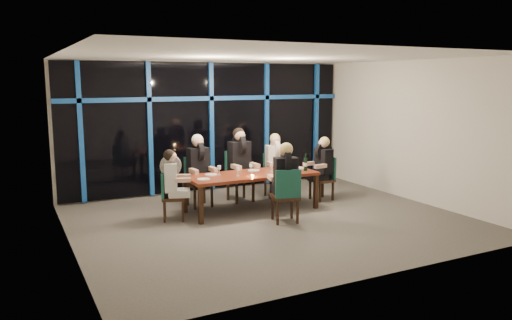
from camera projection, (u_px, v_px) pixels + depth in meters
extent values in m
plane|color=#5D5852|center=(271.00, 220.00, 9.27)|extent=(7.00, 7.00, 0.00)
cube|color=silver|center=(210.00, 126.00, 11.67)|extent=(7.00, 0.04, 3.00)
cube|color=silver|center=(383.00, 165.00, 6.39)|extent=(7.00, 0.04, 3.00)
cube|color=silver|center=(66.00, 153.00, 7.47)|extent=(0.04, 6.00, 3.00)
cube|color=silver|center=(415.00, 131.00, 10.60)|extent=(0.04, 6.00, 3.00)
cube|color=white|center=(271.00, 56.00, 8.80)|extent=(7.00, 6.00, 0.04)
cube|color=black|center=(211.00, 127.00, 11.62)|extent=(6.86, 0.04, 2.94)
cube|color=#134697|center=(81.00, 133.00, 10.28)|extent=(0.10, 0.10, 2.94)
cube|color=#134697|center=(150.00, 130.00, 10.93)|extent=(0.10, 0.10, 2.94)
cube|color=#134697|center=(211.00, 127.00, 11.58)|extent=(0.10, 0.10, 2.94)
cube|color=#134697|center=(266.00, 124.00, 12.23)|extent=(0.10, 0.10, 2.94)
cube|color=#134697|center=(316.00, 122.00, 12.88)|extent=(0.10, 0.10, 2.94)
cube|color=#134697|center=(211.00, 98.00, 11.47)|extent=(6.86, 0.10, 0.10)
cube|color=#FF2D14|center=(247.00, 97.00, 12.28)|extent=(0.60, 0.05, 0.35)
cube|color=maroon|center=(251.00, 175.00, 9.86)|extent=(2.60, 1.00, 0.06)
cube|color=#311B10|center=(201.00, 205.00, 8.98)|extent=(0.08, 0.08, 0.69)
cube|color=#311B10|center=(316.00, 192.00, 10.09)|extent=(0.08, 0.08, 0.69)
cube|color=#311B10|center=(185.00, 195.00, 9.76)|extent=(0.08, 0.08, 0.69)
cube|color=#311B10|center=(293.00, 184.00, 10.87)|extent=(0.08, 0.08, 0.69)
cube|color=black|center=(199.00, 184.00, 10.22)|extent=(0.50, 0.50, 0.06)
cube|color=#1B5748|center=(195.00, 169.00, 10.35)|extent=(0.47, 0.08, 0.52)
cube|color=black|center=(195.00, 199.00, 10.01)|extent=(0.04, 0.04, 0.44)
cube|color=black|center=(212.00, 197.00, 10.19)|extent=(0.04, 0.04, 0.44)
cube|color=black|center=(188.00, 195.00, 10.33)|extent=(0.04, 0.04, 0.44)
cube|color=black|center=(204.00, 193.00, 10.51)|extent=(0.04, 0.04, 0.44)
cube|color=black|center=(240.00, 178.00, 10.68)|extent=(0.53, 0.53, 0.07)
cube|color=#1B5748|center=(235.00, 163.00, 10.82)|extent=(0.50, 0.09, 0.55)
cube|color=black|center=(237.00, 193.00, 10.45)|extent=(0.05, 0.05, 0.47)
cube|color=black|center=(253.00, 191.00, 10.65)|extent=(0.05, 0.05, 0.47)
cube|color=black|center=(228.00, 190.00, 10.79)|extent=(0.05, 0.05, 0.47)
cube|color=black|center=(244.00, 188.00, 10.99)|extent=(0.05, 0.05, 0.47)
cube|color=black|center=(276.00, 177.00, 11.05)|extent=(0.51, 0.51, 0.06)
cube|color=#1B5748|center=(273.00, 164.00, 11.19)|extent=(0.45, 0.12, 0.50)
cube|color=black|center=(271.00, 190.00, 10.86)|extent=(0.05, 0.05, 0.42)
cube|color=black|center=(286.00, 189.00, 10.97)|extent=(0.05, 0.05, 0.42)
cube|color=black|center=(265.00, 187.00, 11.20)|extent=(0.05, 0.05, 0.42)
cube|color=black|center=(280.00, 186.00, 11.31)|extent=(0.05, 0.05, 0.42)
cube|color=black|center=(174.00, 198.00, 9.24)|extent=(0.53, 0.53, 0.06)
cube|color=#1B5748|center=(163.00, 185.00, 9.17)|extent=(0.18, 0.41, 0.47)
cube|color=black|center=(183.00, 212.00, 9.13)|extent=(0.05, 0.05, 0.39)
cube|color=black|center=(183.00, 207.00, 9.46)|extent=(0.05, 0.05, 0.39)
cube|color=black|center=(164.00, 212.00, 9.09)|extent=(0.05, 0.05, 0.39)
cube|color=black|center=(165.00, 208.00, 9.41)|extent=(0.05, 0.05, 0.39)
cube|color=black|center=(322.00, 180.00, 10.78)|extent=(0.47, 0.47, 0.06)
cube|color=#1B5748|center=(329.00, 167.00, 10.84)|extent=(0.08, 0.44, 0.48)
cube|color=black|center=(310.00, 190.00, 10.88)|extent=(0.04, 0.04, 0.41)
cube|color=black|center=(320.00, 193.00, 10.58)|extent=(0.04, 0.04, 0.41)
cube|color=black|center=(323.00, 188.00, 11.06)|extent=(0.04, 0.04, 0.41)
cube|color=black|center=(333.00, 191.00, 10.76)|extent=(0.04, 0.04, 0.41)
cube|color=black|center=(285.00, 197.00, 9.12)|extent=(0.57, 0.57, 0.06)
cube|color=#1B5748|center=(288.00, 184.00, 8.87)|extent=(0.46, 0.17, 0.52)
cube|color=black|center=(292.00, 207.00, 9.38)|extent=(0.05, 0.05, 0.43)
cube|color=black|center=(273.00, 208.00, 9.30)|extent=(0.05, 0.05, 0.43)
cube|color=black|center=(298.00, 212.00, 9.02)|extent=(0.05, 0.05, 0.43)
cube|color=black|center=(278.00, 213.00, 8.94)|extent=(0.05, 0.05, 0.43)
cube|color=black|center=(202.00, 180.00, 10.10)|extent=(0.40, 0.46, 0.15)
cube|color=black|center=(198.00, 162.00, 10.18)|extent=(0.43, 0.28, 0.59)
cylinder|color=black|center=(198.00, 151.00, 10.15)|extent=(0.13, 0.45, 0.44)
sphere|color=tan|center=(198.00, 142.00, 10.10)|extent=(0.22, 0.22, 0.22)
sphere|color=silver|center=(197.00, 140.00, 10.13)|extent=(0.24, 0.24, 0.24)
cube|color=tan|center=(194.00, 171.00, 9.89)|extent=(0.10, 0.32, 0.08)
cube|color=tan|center=(213.00, 169.00, 10.10)|extent=(0.10, 0.32, 0.08)
cube|color=black|center=(243.00, 174.00, 10.55)|extent=(0.43, 0.49, 0.16)
cube|color=black|center=(239.00, 156.00, 10.64)|extent=(0.46, 0.29, 0.62)
cylinder|color=black|center=(239.00, 145.00, 10.60)|extent=(0.14, 0.47, 0.47)
sphere|color=tan|center=(240.00, 135.00, 10.55)|extent=(0.23, 0.23, 0.23)
sphere|color=black|center=(239.00, 134.00, 10.58)|extent=(0.25, 0.25, 0.25)
cube|color=tan|center=(236.00, 167.00, 10.33)|extent=(0.11, 0.34, 0.09)
cube|color=tan|center=(255.00, 165.00, 10.55)|extent=(0.11, 0.34, 0.09)
cube|color=silver|center=(278.00, 174.00, 10.92)|extent=(0.42, 0.47, 0.14)
cube|color=silver|center=(275.00, 158.00, 11.02)|extent=(0.43, 0.30, 0.56)
cylinder|color=silver|center=(275.00, 148.00, 10.98)|extent=(0.16, 0.43, 0.42)
sphere|color=tan|center=(276.00, 140.00, 10.93)|extent=(0.21, 0.21, 0.21)
sphere|color=tan|center=(275.00, 139.00, 10.97)|extent=(0.23, 0.23, 0.23)
cube|color=tan|center=(270.00, 164.00, 10.75)|extent=(0.13, 0.31, 0.08)
cube|color=tan|center=(287.00, 163.00, 10.87)|extent=(0.13, 0.31, 0.08)
cube|color=black|center=(179.00, 193.00, 9.24)|extent=(0.48, 0.44, 0.13)
cube|color=black|center=(171.00, 177.00, 9.17)|extent=(0.33, 0.43, 0.52)
cylinder|color=black|center=(171.00, 166.00, 9.14)|extent=(0.40, 0.21, 0.39)
sphere|color=tan|center=(171.00, 157.00, 9.11)|extent=(0.20, 0.20, 0.20)
sphere|color=black|center=(169.00, 155.00, 9.10)|extent=(0.21, 0.21, 0.21)
cube|color=tan|center=(183.00, 180.00, 9.02)|extent=(0.29, 0.16, 0.07)
cube|color=tan|center=(183.00, 176.00, 9.39)|extent=(0.29, 0.16, 0.07)
cube|color=black|center=(317.00, 176.00, 10.71)|extent=(0.43, 0.38, 0.14)
cube|color=black|center=(323.00, 161.00, 10.74)|extent=(0.26, 0.40, 0.54)
cylinder|color=black|center=(324.00, 151.00, 10.70)|extent=(0.41, 0.13, 0.41)
sphere|color=tan|center=(323.00, 143.00, 10.66)|extent=(0.20, 0.20, 0.20)
sphere|color=tan|center=(325.00, 142.00, 10.68)|extent=(0.22, 0.22, 0.22)
cube|color=tan|center=(309.00, 164.00, 10.79)|extent=(0.30, 0.10, 0.08)
cube|color=tan|center=(320.00, 166.00, 10.46)|extent=(0.30, 0.10, 0.08)
cube|color=black|center=(283.00, 190.00, 9.22)|extent=(0.47, 0.52, 0.14)
cube|color=black|center=(286.00, 173.00, 9.01)|extent=(0.46, 0.35, 0.58)
cylinder|color=black|center=(286.00, 161.00, 8.97)|extent=(0.21, 0.45, 0.43)
sphere|color=tan|center=(286.00, 151.00, 8.96)|extent=(0.22, 0.22, 0.22)
sphere|color=tan|center=(286.00, 149.00, 8.91)|extent=(0.24, 0.24, 0.24)
cube|color=tan|center=(293.00, 177.00, 9.31)|extent=(0.16, 0.32, 0.08)
cube|color=tan|center=(271.00, 178.00, 9.22)|extent=(0.16, 0.32, 0.08)
cylinder|color=white|center=(211.00, 175.00, 9.70)|extent=(0.24, 0.24, 0.01)
cylinder|color=white|center=(254.00, 170.00, 10.16)|extent=(0.24, 0.24, 0.01)
cylinder|color=white|center=(285.00, 168.00, 10.47)|extent=(0.24, 0.24, 0.01)
cylinder|color=white|center=(204.00, 179.00, 9.26)|extent=(0.24, 0.24, 0.01)
cylinder|color=white|center=(301.00, 168.00, 10.45)|extent=(0.24, 0.24, 0.01)
cylinder|color=white|center=(277.00, 176.00, 9.61)|extent=(0.24, 0.24, 0.01)
cylinder|color=black|center=(306.00, 164.00, 10.15)|extent=(0.08, 0.08, 0.26)
cylinder|color=black|center=(306.00, 156.00, 10.12)|extent=(0.03, 0.03, 0.10)
cylinder|color=silver|center=(306.00, 164.00, 10.15)|extent=(0.08, 0.08, 0.07)
cylinder|color=silver|center=(286.00, 166.00, 10.09)|extent=(0.11, 0.11, 0.20)
cylinder|color=silver|center=(289.00, 165.00, 10.12)|extent=(0.02, 0.02, 0.14)
cylinder|color=#FBA54B|center=(253.00, 176.00, 9.54)|extent=(0.05, 0.05, 0.03)
cylinder|color=silver|center=(238.00, 176.00, 9.62)|extent=(0.06, 0.06, 0.01)
cylinder|color=silver|center=(238.00, 173.00, 9.61)|extent=(0.01, 0.01, 0.10)
cylinder|color=silver|center=(238.00, 169.00, 9.59)|extent=(0.07, 0.07, 0.07)
cylinder|color=silver|center=(251.00, 172.00, 10.05)|extent=(0.06, 0.06, 0.01)
cylinder|color=silver|center=(251.00, 169.00, 10.04)|extent=(0.01, 0.01, 0.09)
cylinder|color=silver|center=(251.00, 166.00, 10.03)|extent=(0.06, 0.06, 0.06)
cylinder|color=silver|center=(272.00, 171.00, 10.06)|extent=(0.07, 0.07, 0.01)
cylinder|color=silver|center=(272.00, 169.00, 10.06)|extent=(0.01, 0.01, 0.10)
cylinder|color=silver|center=(272.00, 165.00, 10.04)|extent=(0.07, 0.07, 0.07)
cylinder|color=silver|center=(219.00, 175.00, 9.71)|extent=(0.07, 0.07, 0.01)
cylinder|color=silver|center=(219.00, 172.00, 9.70)|extent=(0.01, 0.01, 0.11)
cylinder|color=silver|center=(219.00, 167.00, 9.69)|extent=(0.07, 0.07, 0.07)
cylinder|color=silver|center=(283.00, 169.00, 10.38)|extent=(0.06, 0.06, 0.01)
cylinder|color=silver|center=(283.00, 166.00, 10.37)|extent=(0.01, 0.01, 0.09)
cylinder|color=silver|center=(283.00, 163.00, 10.36)|extent=(0.06, 0.06, 0.06)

